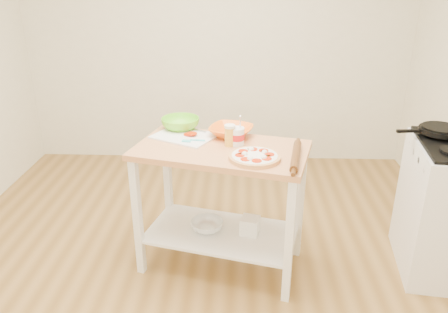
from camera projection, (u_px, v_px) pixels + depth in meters
name	position (u px, v px, depth m)	size (l,w,h in m)	color
room_shell	(194.00, 91.00, 2.38)	(4.04, 4.54, 2.74)	olive
prep_island	(221.00, 183.00, 2.92)	(1.22, 0.86, 0.90)	tan
skillet	(439.00, 130.00, 2.90)	(0.44, 0.28, 0.03)	black
pizza	(255.00, 157.00, 2.64)	(0.32, 0.32, 0.05)	#E8A863
cutting_board	(185.00, 136.00, 3.00)	(0.49, 0.45, 0.04)	white
spatula	(193.00, 141.00, 2.89)	(0.16, 0.05, 0.01)	#45CCD5
knife	(185.00, 128.00, 3.12)	(0.26, 0.12, 0.01)	silver
orange_bowl	(231.00, 131.00, 3.00)	(0.29, 0.29, 0.07)	orange
green_bowl	(180.00, 124.00, 3.13)	(0.27, 0.27, 0.09)	#6DD324
beer_pint	(230.00, 135.00, 2.83)	(0.07, 0.07, 0.14)	gold
yogurt_tub	(237.00, 136.00, 2.84)	(0.10, 0.10, 0.21)	white
rolling_pin	(296.00, 156.00, 2.63)	(0.05, 0.05, 0.42)	#5A3214
shelf_glass_bowl	(207.00, 226.00, 3.08)	(0.23, 0.23, 0.07)	silver
shelf_bin	(250.00, 226.00, 3.03)	(0.12, 0.12, 0.12)	white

